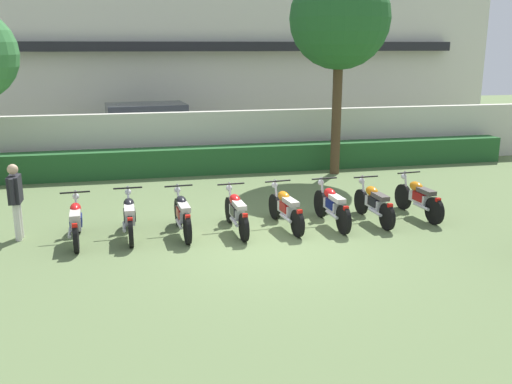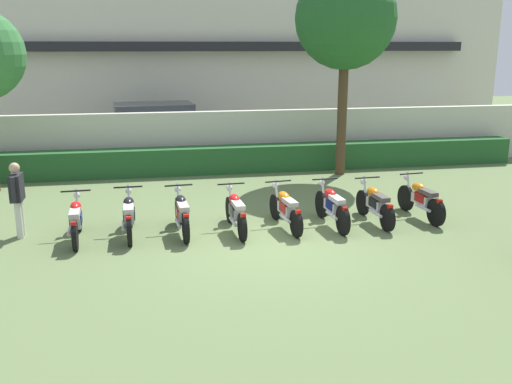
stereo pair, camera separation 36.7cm
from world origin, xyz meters
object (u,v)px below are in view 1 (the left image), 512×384
Objects in this scene: motorcycle_in_row_5 at (332,205)px; motorcycle_in_row_6 at (374,203)px; motorcycle_in_row_2 at (182,214)px; motorcycle_in_row_4 at (286,208)px; motorcycle_in_row_0 at (76,221)px; inspector_person at (15,196)px; motorcycle_in_row_1 at (130,216)px; motorcycle_in_row_3 at (236,211)px; tree_far_side at (340,19)px; motorcycle_in_row_7 at (419,198)px; parked_car at (151,131)px.

motorcycle_in_row_6 is (1.02, 0.04, -0.01)m from motorcycle_in_row_5.
motorcycle_in_row_4 is (2.24, -0.01, -0.01)m from motorcycle_in_row_2.
motorcycle_in_row_0 is 2.13m from motorcycle_in_row_2.
motorcycle_in_row_1 is at bearing -9.54° from inspector_person.
motorcycle_in_row_5 reaches higher than motorcycle_in_row_0.
motorcycle_in_row_2 is at bearing 84.55° from motorcycle_in_row_3.
motorcycle_in_row_4 is at bearing -93.95° from motorcycle_in_row_2.
motorcycle_in_row_2 is 2.24m from motorcycle_in_row_4.
tree_far_side is 3.22× the size of motorcycle_in_row_3.
motorcycle_in_row_6 is (2.05, -0.02, 0.00)m from motorcycle_in_row_4.
motorcycle_in_row_1 is (-6.24, -4.82, -4.14)m from tree_far_side.
motorcycle_in_row_1 is 0.99× the size of motorcycle_in_row_2.
motorcycle_in_row_7 is (4.32, 0.17, 0.01)m from motorcycle_in_row_3.
motorcycle_in_row_2 is (1.08, -0.05, 0.00)m from motorcycle_in_row_1.
parked_car is at bearing 143.62° from tree_far_side.
inspector_person reaches higher than motorcycle_in_row_2.
motorcycle_in_row_1 is at bearing -88.84° from motorcycle_in_row_0.
motorcycle_in_row_7 reaches higher than motorcycle_in_row_0.
inspector_person is (-7.60, 0.45, 0.48)m from motorcycle_in_row_6.
parked_car is 2.51× the size of motorcycle_in_row_6.
parked_car is 8.97m from inspector_person.
tree_far_side reaches higher than motorcycle_in_row_0.
tree_far_side is at bearing -2.01° from motorcycle_in_row_7.
tree_far_side is 6.71m from motorcycle_in_row_5.
motorcycle_in_row_7 is at bearing -90.88° from motorcycle_in_row_3.
parked_car is 8.88m from motorcycle_in_row_2.
motorcycle_in_row_5 is (4.36, -0.12, 0.00)m from motorcycle_in_row_1.
motorcycle_in_row_3 is 0.99× the size of motorcycle_in_row_5.
motorcycle_in_row_1 is 1.08m from motorcycle_in_row_2.
motorcycle_in_row_0 is 1.05m from motorcycle_in_row_1.
parked_car is at bearing -6.45° from motorcycle_in_row_1.
parked_car is 2.46× the size of motorcycle_in_row_3.
motorcycle_in_row_6 is at bearing -94.06° from motorcycle_in_row_2.
motorcycle_in_row_4 is at bearing 86.58° from motorcycle_in_row_7.
motorcycle_in_row_0 is 4.37m from motorcycle_in_row_4.
parked_car is 9.10m from motorcycle_in_row_0.
motorcycle_in_row_0 is at bearing -21.07° from inspector_person.
motorcycle_in_row_1 is 3.32m from motorcycle_in_row_4.
motorcycle_in_row_3 is (-4.01, -4.92, -4.15)m from tree_far_side.
parked_car reaches higher than inspector_person.
inspector_person is at bearing 79.03° from motorcycle_in_row_4.
parked_car is 10.00m from motorcycle_in_row_6.
motorcycle_in_row_3 is at bearing 86.47° from motorcycle_in_row_7.
motorcycle_in_row_0 is at bearing 85.39° from motorcycle_in_row_7.
tree_far_side is 7.04m from motorcycle_in_row_4.
tree_far_side reaches higher than motorcycle_in_row_3.
motorcycle_in_row_2 is at bearing 85.54° from motorcycle_in_row_5.
motorcycle_in_row_1 is 0.96× the size of motorcycle_in_row_3.
motorcycle_in_row_3 is (1.40, -8.91, -0.49)m from parked_car.
motorcycle_in_row_5 is at bearing -93.66° from motorcycle_in_row_3.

